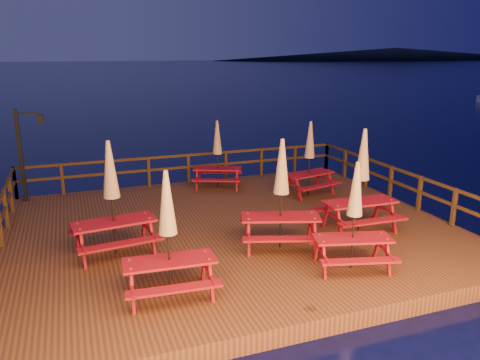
{
  "coord_description": "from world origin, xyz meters",
  "views": [
    {
      "loc": [
        -3.99,
        -11.59,
        5.15
      ],
      "look_at": [
        0.49,
        0.6,
        1.55
      ],
      "focal_mm": 35.0,
      "sensor_mm": 36.0,
      "label": 1
    }
  ],
  "objects": [
    {
      "name": "ground",
      "position": [
        0.0,
        0.0,
        0.0
      ],
      "size": [
        500.0,
        500.0,
        0.0
      ],
      "primitive_type": "plane",
      "color": "black",
      "rests_on": "ground"
    },
    {
      "name": "deck",
      "position": [
        0.0,
        0.0,
        0.2
      ],
      "size": [
        12.0,
        10.0,
        0.4
      ],
      "primitive_type": "cube",
      "color": "#472816",
      "rests_on": "ground"
    },
    {
      "name": "deck_piles",
      "position": [
        0.0,
        0.0,
        -0.3
      ],
      "size": [
        11.44,
        9.44,
        1.4
      ],
      "color": "#342010",
      "rests_on": "ground"
    },
    {
      "name": "railing",
      "position": [
        0.0,
        1.78,
        1.16
      ],
      "size": [
        11.8,
        9.75,
        1.1
      ],
      "color": "#342010",
      "rests_on": "deck"
    },
    {
      "name": "lamp_post",
      "position": [
        -5.39,
        4.55,
        2.2
      ],
      "size": [
        0.85,
        0.18,
        3.0
      ],
      "color": "black",
      "rests_on": "deck"
    },
    {
      "name": "headland_right",
      "position": [
        185.0,
        230.0,
        3.5
      ],
      "size": [
        230.4,
        86.4,
        7.0
      ],
      "primitive_type": "ellipsoid",
      "color": "black",
      "rests_on": "ground"
    },
    {
      "name": "picnic_table_0",
      "position": [
        0.83,
        3.85,
        1.66
      ],
      "size": [
        2.1,
        1.94,
        2.42
      ],
      "rotation": [
        0.0,
        0.0,
        -0.4
      ],
      "color": "maroon",
      "rests_on": "deck"
    },
    {
      "name": "picnic_table_1",
      "position": [
        3.49,
        2.0,
        1.7
      ],
      "size": [
        2.05,
        1.83,
        2.51
      ],
      "rotation": [
        0.0,
        0.0,
        0.24
      ],
      "color": "maroon",
      "rests_on": "deck"
    },
    {
      "name": "picnic_table_2",
      "position": [
        0.69,
        -1.75,
        1.83
      ],
      "size": [
        2.32,
        2.11,
        2.75
      ],
      "rotation": [
        0.0,
        0.0,
        -0.32
      ],
      "color": "maroon",
      "rests_on": "deck"
    },
    {
      "name": "picnic_table_3",
      "position": [
        1.71,
        -3.36,
        1.68
      ],
      "size": [
        2.03,
        1.82,
        2.47
      ],
      "rotation": [
        0.0,
        0.0,
        -0.26
      ],
      "color": "maroon",
      "rests_on": "deck"
    },
    {
      "name": "picnic_table_4",
      "position": [
        -2.38,
        -3.18,
        1.75
      ],
      "size": [
        1.91,
        1.61,
        2.6
      ],
      "rotation": [
        0.0,
        0.0,
        -0.07
      ],
      "color": "maroon",
      "rests_on": "deck"
    },
    {
      "name": "picnic_table_5",
      "position": [
        -3.21,
        -0.72,
        1.85
      ],
      "size": [
        2.12,
        1.82,
        2.78
      ],
      "rotation": [
        0.0,
        0.0,
        0.12
      ],
      "color": "maroon",
      "rests_on": "deck"
    },
    {
      "name": "picnic_table_6",
      "position": [
        3.19,
        -1.45,
        1.86
      ],
      "size": [
        2.01,
        1.67,
        2.81
      ],
      "rotation": [
        0.0,
        0.0,
        -0.03
      ],
      "color": "maroon",
      "rests_on": "deck"
    }
  ]
}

